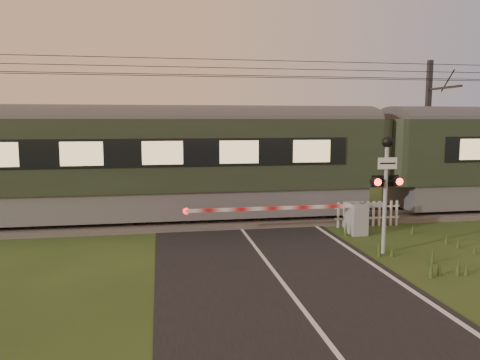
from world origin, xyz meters
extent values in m
plane|color=#283D17|center=(0.00, 0.00, 0.00)|extent=(160.00, 160.00, 0.00)
cube|color=black|center=(0.00, 0.00, 0.01)|extent=(6.00, 140.00, 0.02)
cube|color=#47423D|center=(0.00, 6.50, 0.06)|extent=(140.00, 3.40, 0.24)
cube|color=slate|center=(0.00, 5.78, 0.26)|extent=(140.00, 0.08, 0.14)
cube|color=slate|center=(0.00, 7.22, 0.26)|extent=(140.00, 0.08, 0.14)
cube|color=#2D2116|center=(0.00, 6.50, 0.19)|extent=(0.24, 2.20, 0.06)
cylinder|color=black|center=(0.00, 6.20, 5.50)|extent=(120.00, 0.02, 0.02)
cylinder|color=black|center=(0.00, 6.80, 5.50)|extent=(120.00, 0.02, 0.02)
cylinder|color=black|center=(0.00, 6.50, 6.10)|extent=(120.00, 0.02, 0.02)
cylinder|color=black|center=(0.00, 6.50, 5.80)|extent=(120.00, 0.02, 0.02)
cube|color=slate|center=(-5.36, 6.50, 0.84)|extent=(20.58, 2.72, 1.02)
cube|color=#283020|center=(-5.36, 6.50, 2.63)|extent=(21.44, 2.96, 2.55)
cylinder|color=#4C4C4F|center=(-5.36, 6.50, 3.90)|extent=(21.44, 1.04, 1.04)
cube|color=#FFD893|center=(-5.36, 4.97, 2.75)|extent=(18.44, 0.04, 0.80)
cube|color=gray|center=(3.76, 3.63, 0.53)|extent=(0.53, 0.81, 1.05)
cylinder|color=gray|center=(3.62, 3.63, 0.53)|extent=(0.11, 0.11, 1.05)
cube|color=gray|center=(4.29, 3.63, 0.98)|extent=(0.86, 0.15, 0.15)
cube|color=red|center=(0.80, 3.63, 0.98)|extent=(5.64, 0.11, 0.11)
cylinder|color=red|center=(-2.02, 3.63, 0.98)|extent=(0.21, 0.04, 0.21)
cylinder|color=gray|center=(3.56, 1.25, 1.55)|extent=(0.11, 0.11, 3.10)
cube|color=white|center=(3.56, 1.19, 2.64)|extent=(0.57, 0.03, 0.33)
sphere|color=black|center=(3.56, 1.25, 3.25)|extent=(0.33, 0.33, 0.33)
cube|color=black|center=(3.56, 1.25, 2.12)|extent=(0.78, 0.06, 0.06)
cylinder|color=#FF140C|center=(3.23, 1.07, 2.12)|extent=(0.21, 0.02, 0.21)
cylinder|color=#FF140C|center=(3.89, 1.07, 2.12)|extent=(0.21, 0.02, 0.21)
cube|color=black|center=(3.56, 1.30, 2.12)|extent=(0.83, 0.02, 0.33)
cube|color=silver|center=(4.63, 4.63, 0.31)|extent=(2.50, 0.04, 0.06)
cube|color=silver|center=(4.63, 4.63, 0.72)|extent=(2.50, 0.04, 0.06)
cube|color=#2D2D30|center=(9.39, 8.80, 3.29)|extent=(0.21, 0.21, 6.57)
cube|color=#2D2D30|center=(9.39, 7.65, 5.26)|extent=(0.09, 2.40, 0.09)
camera|label=1|loc=(-2.82, -11.11, 3.83)|focal=35.00mm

